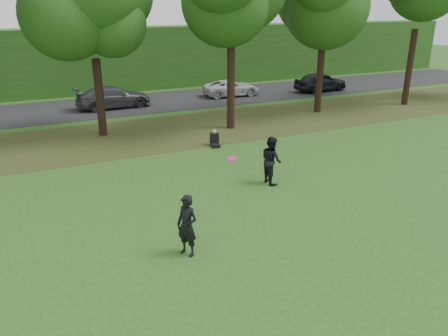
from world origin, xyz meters
The scene contains 9 objects.
ground centered at (0.00, 0.00, 0.00)m, with size 120.00×120.00×0.00m, color #244C17.
leaf_litter centered at (0.00, 13.00, 0.01)m, with size 60.00×7.00×0.01m, color #3D2C15.
street centered at (0.00, 21.00, 0.01)m, with size 70.00×7.00×0.02m, color black.
far_hedge centered at (0.00, 27.00, 2.50)m, with size 70.00×3.00×5.00m, color #244B15.
player_left centered at (-3.04, 0.52, 0.92)m, with size 0.67×0.44×1.84m, color black.
player_right centered at (1.88, 4.18, 0.96)m, with size 0.93×0.73×1.92m, color black.
parked_cars centered at (-0.47, 20.02, 0.73)m, with size 37.77×3.45×1.52m.
frisbee centered at (-0.83, 2.18, 2.07)m, with size 0.35×0.35×0.10m.
seated_person centered at (1.80, 9.59, 0.31)m, with size 0.57×0.81×0.83m.
Camera 1 is at (-6.70, -9.84, 6.82)m, focal length 35.00 mm.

